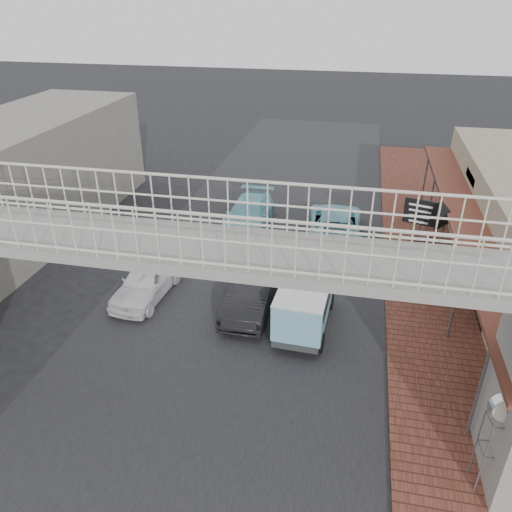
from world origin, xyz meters
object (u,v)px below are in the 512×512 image
at_px(angkot_curb, 335,224).
at_px(angkot_far, 248,215).
at_px(street_clock, 503,413).
at_px(motorcycle_near, 420,243).
at_px(arrow_sign, 444,218).
at_px(angkot_van, 305,299).
at_px(motorcycle_far, 415,249).
at_px(white_hatchback, 147,280).
at_px(dark_sedan, 252,289).

relative_size(angkot_curb, angkot_far, 1.09).
height_order(angkot_far, street_clock, street_clock).
bearing_deg(motorcycle_near, arrow_sign, 166.44).
relative_size(motorcycle_near, street_clock, 0.59).
bearing_deg(arrow_sign, angkot_van, -123.17).
bearing_deg(motorcycle_far, angkot_curb, 58.77).
bearing_deg(angkot_van, street_clock, -45.16).
height_order(white_hatchback, angkot_van, angkot_van).
relative_size(angkot_curb, arrow_sign, 1.55).
height_order(motorcycle_far, arrow_sign, arrow_sign).
xyz_separation_m(white_hatchback, arrow_sign, (10.24, 3.08, 2.07)).
height_order(angkot_van, motorcycle_near, angkot_van).
height_order(dark_sedan, arrow_sign, arrow_sign).
bearing_deg(angkot_far, arrow_sign, -23.05).
xyz_separation_m(dark_sedan, motorcycle_near, (6.06, 5.27, -0.20)).
relative_size(white_hatchback, motorcycle_near, 2.46).
xyz_separation_m(angkot_far, angkot_van, (3.50, -7.18, 0.42)).
bearing_deg(angkot_curb, arrow_sign, 138.59).
height_order(motorcycle_near, arrow_sign, arrow_sign).
bearing_deg(angkot_far, angkot_curb, -4.00).
bearing_deg(dark_sedan, motorcycle_far, 37.76).
xyz_separation_m(angkot_far, motorcycle_far, (7.37, -1.81, -0.10)).
bearing_deg(angkot_curb, motorcycle_far, 152.49).
xyz_separation_m(white_hatchback, street_clock, (10.46, -5.91, 1.61)).
relative_size(angkot_curb, motorcycle_near, 3.32).
bearing_deg(dark_sedan, white_hatchback, -178.39).
relative_size(white_hatchback, motorcycle_far, 2.40).
bearing_deg(dark_sedan, angkot_curb, 67.83).
relative_size(angkot_van, motorcycle_far, 2.30).
xyz_separation_m(motorcycle_near, motorcycle_far, (-0.25, -0.74, 0.07)).
bearing_deg(white_hatchback, motorcycle_far, 30.20).
bearing_deg(angkot_van, angkot_curb, 88.67).
bearing_deg(dark_sedan, angkot_van, -23.71).
relative_size(angkot_van, street_clock, 1.38).
relative_size(angkot_far, street_clock, 1.79).
relative_size(white_hatchback, dark_sedan, 0.88).
bearing_deg(motorcycle_far, dark_sedan, 121.11).
distance_m(angkot_curb, street_clock, 12.87).
bearing_deg(arrow_sign, dark_sedan, -138.80).
xyz_separation_m(angkot_far, arrow_sign, (7.94, -3.38, 2.03)).
height_order(motorcycle_far, street_clock, street_clock).
relative_size(angkot_van, arrow_sign, 1.11).
xyz_separation_m(dark_sedan, arrow_sign, (6.37, 2.95, 2.01)).
height_order(dark_sedan, angkot_far, dark_sedan).
distance_m(angkot_van, arrow_sign, 6.06).
xyz_separation_m(white_hatchback, angkot_van, (5.79, -0.72, 0.45)).
distance_m(dark_sedan, angkot_far, 6.53).
xyz_separation_m(angkot_van, street_clock, (4.67, -5.19, 1.15)).
relative_size(dark_sedan, motorcycle_far, 2.74).
xyz_separation_m(angkot_curb, motorcycle_near, (3.61, -0.78, -0.20)).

